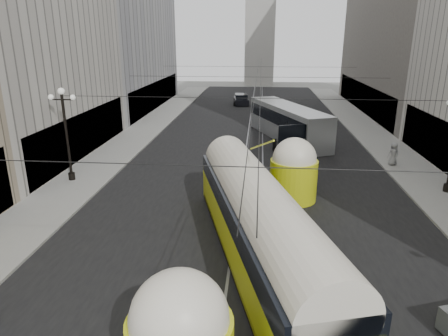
# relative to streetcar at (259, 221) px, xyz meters

# --- Properties ---
(road) EXTENTS (20.00, 85.00, 0.02)m
(road) POSITION_rel_streetcar_xyz_m (-0.50, 23.79, -1.96)
(road) COLOR black
(road) RESTS_ON ground
(sidewalk_left) EXTENTS (4.00, 72.00, 0.15)m
(sidewalk_left) POSITION_rel_streetcar_xyz_m (-12.50, 27.29, -1.88)
(sidewalk_left) COLOR gray
(sidewalk_left) RESTS_ON ground
(sidewalk_right) EXTENTS (4.00, 72.00, 0.15)m
(sidewalk_right) POSITION_rel_streetcar_xyz_m (11.50, 27.29, -1.88)
(sidewalk_right) COLOR gray
(sidewalk_right) RESTS_ON ground
(rail_left) EXTENTS (0.12, 85.00, 0.04)m
(rail_left) POSITION_rel_streetcar_xyz_m (-1.25, 23.79, -1.96)
(rail_left) COLOR gray
(rail_left) RESTS_ON ground
(rail_right) EXTENTS (0.12, 85.00, 0.04)m
(rail_right) POSITION_rel_streetcar_xyz_m (0.25, 23.79, -1.96)
(rail_right) COLOR gray
(rail_right) RESTS_ON ground
(building_left_far) EXTENTS (12.60, 28.60, 28.60)m
(building_left_far) POSITION_rel_streetcar_xyz_m (-20.49, 39.29, 12.35)
(building_left_far) COLOR #999999
(building_left_far) RESTS_ON ground
(distant_tower) EXTENTS (6.00, 6.00, 31.36)m
(distant_tower) POSITION_rel_streetcar_xyz_m (-0.50, 71.29, 13.01)
(distant_tower) COLOR #B2AFA8
(distant_tower) RESTS_ON ground
(lamppost_left_mid) EXTENTS (1.86, 0.44, 6.37)m
(lamppost_left_mid) POSITION_rel_streetcar_xyz_m (-13.10, 9.29, 1.79)
(lamppost_left_mid) COLOR black
(lamppost_left_mid) RESTS_ON sidewalk_left
(catenary) EXTENTS (25.00, 72.00, 0.23)m
(catenary) POSITION_rel_streetcar_xyz_m (-0.38, 22.78, 3.92)
(catenary) COLOR black
(catenary) RESTS_ON ground
(streetcar) EXTENTS (7.03, 17.72, 4.01)m
(streetcar) POSITION_rel_streetcar_xyz_m (0.00, 0.00, 0.00)
(streetcar) COLOR #C2CC11
(streetcar) RESTS_ON ground
(city_bus) EXTENTS (7.47, 13.60, 3.33)m
(city_bus) POSITION_rel_streetcar_xyz_m (2.64, 22.95, -0.13)
(city_bus) COLOR #B4B8BA
(city_bus) RESTS_ON ground
(sedan_white_far) EXTENTS (2.40, 4.33, 1.29)m
(sedan_white_far) POSITION_rel_streetcar_xyz_m (1.42, 31.42, -1.37)
(sedan_white_far) COLOR silver
(sedan_white_far) RESTS_ON ground
(sedan_dark_far) EXTENTS (2.58, 5.05, 1.53)m
(sedan_dark_far) POSITION_rel_streetcar_xyz_m (-2.95, 44.20, -1.27)
(sedan_dark_far) COLOR black
(sedan_dark_far) RESTS_ON ground
(pedestrian_sidewalk_right) EXTENTS (0.99, 0.74, 1.80)m
(pedestrian_sidewalk_right) POSITION_rel_streetcar_xyz_m (10.32, 14.78, -0.91)
(pedestrian_sidewalk_right) COLOR gray
(pedestrian_sidewalk_right) RESTS_ON sidewalk_right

